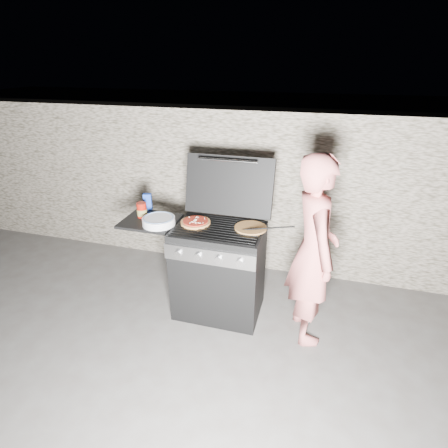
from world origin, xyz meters
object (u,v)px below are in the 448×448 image
(gas_grill, at_px, (194,267))
(person, at_px, (313,252))
(pizza_topped, at_px, (196,222))
(sauce_jar, at_px, (142,210))

(gas_grill, height_order, person, person)
(gas_grill, relative_size, pizza_topped, 4.96)
(pizza_topped, distance_m, person, 1.07)
(person, bearing_deg, sauce_jar, 68.19)
(pizza_topped, distance_m, sauce_jar, 0.54)
(gas_grill, relative_size, person, 0.81)
(sauce_jar, bearing_deg, gas_grill, -4.41)
(sauce_jar, bearing_deg, person, -4.03)
(pizza_topped, height_order, person, person)
(pizza_topped, xyz_separation_m, sauce_jar, (-0.54, 0.01, 0.05))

